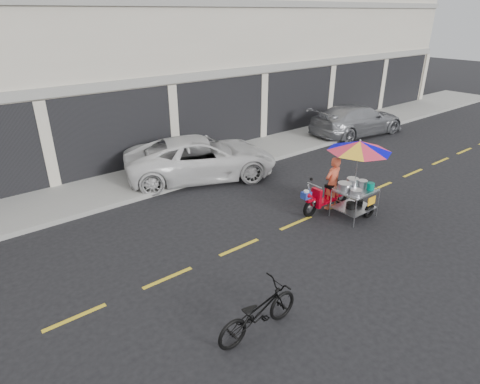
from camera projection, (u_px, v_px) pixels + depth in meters
ground at (296, 223)px, 11.04m from camera, size 90.00×90.00×0.00m
sidewalk at (190, 166)px, 14.92m from camera, size 45.00×3.00×0.15m
shophouse_block at (178, 37)px, 18.43m from camera, size 36.00×8.11×10.40m
centerline at (296, 223)px, 11.03m from camera, size 42.00×0.10×0.01m
white_pickup at (201, 158)px, 13.79m from camera, size 5.69×4.13×1.44m
silver_pickup at (357, 120)px, 18.68m from camera, size 5.06×2.52×1.41m
near_bicycle at (258, 312)px, 7.10m from camera, size 1.78×0.63×0.93m
food_vendor_rig at (348, 167)px, 11.04m from camera, size 2.21×1.77×2.24m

